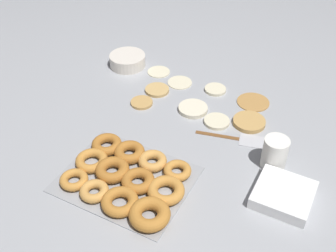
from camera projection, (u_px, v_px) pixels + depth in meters
ground_plane at (187, 118)px, 1.48m from camera, size 3.00×3.00×0.00m
pancake_0 at (180, 82)px, 1.65m from camera, size 0.10×0.10×0.01m
pancake_1 at (253, 102)px, 1.55m from camera, size 0.12×0.12×0.01m
pancake_2 at (193, 109)px, 1.51m from camera, size 0.11×0.11×0.02m
pancake_3 at (142, 103)px, 1.54m from camera, size 0.08×0.08×0.01m
pancake_4 at (159, 71)px, 1.71m from camera, size 0.09×0.09×0.01m
pancake_5 at (217, 121)px, 1.46m from camera, size 0.09×0.09×0.01m
pancake_6 at (215, 89)px, 1.61m from camera, size 0.08×0.08×0.01m
pancake_7 at (249, 122)px, 1.45m from camera, size 0.11×0.11×0.02m
pancake_8 at (157, 90)px, 1.61m from camera, size 0.09×0.09×0.01m
donut_tray at (128, 178)px, 1.23m from camera, size 0.38×0.30×0.04m
batter_bowl at (128, 60)px, 1.74m from camera, size 0.15×0.15×0.05m
container_stack at (283, 195)px, 1.18m from camera, size 0.16×0.16×0.04m
paper_cup at (275, 153)px, 1.26m from camera, size 0.08×0.08×0.10m
spatula at (249, 140)px, 1.38m from camera, size 0.27×0.10×0.01m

